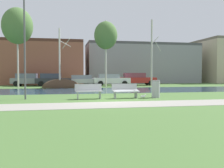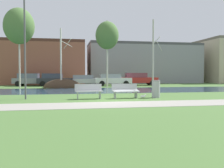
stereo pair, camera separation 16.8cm
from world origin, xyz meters
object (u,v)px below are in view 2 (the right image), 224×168
Objects in this scene: streetlamp at (25,28)px; parked_sedan_second_dark at (55,79)px; parked_van_nearest_grey at (31,79)px; seagull at (143,96)px; parked_hatch_third_silver at (85,80)px; bench_right at (125,90)px; parked_wagon_fourth_white at (112,80)px; parked_suv_fifth_red at (138,79)px; bench_left at (89,91)px; trash_bin at (156,89)px.

parked_sedan_second_dark is (0.88, 15.92, -3.26)m from streetlamp.
parked_sedan_second_dark is at bearing -10.88° from parked_van_nearest_grey.
seagull is at bearing -63.16° from parked_van_nearest_grey.
bench_right is at bearing -85.96° from parked_hatch_third_silver.
parked_wagon_fourth_white is (7.07, -0.61, -0.02)m from parked_sedan_second_dark.
parked_suv_fifth_red is at bearing 8.90° from parked_wagon_fourth_white.
seagull is (3.19, -0.40, -0.34)m from bench_left.
bench_right is 18.65m from parked_van_nearest_grey.
parked_wagon_fourth_white is (9.92, -1.16, -0.02)m from parked_van_nearest_grey.
bench_right is 0.38× the size of parked_sedan_second_dark.
streetlamp reaches higher than bench_right.
seagull is 7.91m from streetlamp.
parked_sedan_second_dark is at bearing -175.19° from parked_hatch_third_silver.
bench_left is 1.52× the size of trash_bin.
bench_right is 1.13m from seagull.
parked_suv_fifth_red is (7.79, 16.33, 0.36)m from bench_left.
parked_hatch_third_silver is at bearing 164.46° from parked_wagon_fourth_white.
parked_suv_fifth_red is (3.66, 16.31, 0.28)m from trash_bin.
bench_right is at bearing -108.92° from parked_suv_fifth_red.
parked_van_nearest_grey is at bearing 177.98° from parked_hatch_third_silver.
parked_van_nearest_grey is at bearing 119.88° from trash_bin.
streetlamp is 19.80m from parked_suv_fifth_red.
parked_wagon_fourth_white reaches higher than bench_left.
parked_van_nearest_grey is (-7.78, 16.94, 0.33)m from bench_right.
parked_suv_fifth_red is (5.60, 16.33, 0.36)m from bench_right.
parked_van_nearest_grey is at bearing 173.35° from parked_wagon_fourth_white.
parked_hatch_third_silver is at bearing 86.52° from bench_left.
seagull is 0.08× the size of parked_suv_fifth_red.
streetlamp is (-7.75, 0.45, 3.51)m from trash_bin.
bench_right is 0.26× the size of streetlamp.
bench_right is at bearing 158.21° from seagull.
seagull is at bearing -7.11° from bench_left.
seagull is 17.36m from parked_suv_fifth_red.
parked_wagon_fourth_white is at bearing -6.65° from parked_van_nearest_grey.
streetlamp reaches higher than trash_bin.
streetlamp is (-6.80, 0.87, 3.93)m from seagull.
parked_van_nearest_grey is at bearing 169.12° from parked_sedan_second_dark.
parked_van_nearest_grey is at bearing 96.83° from streetlamp.
parked_hatch_third_silver is (3.75, 0.32, -0.08)m from parked_sedan_second_dark.
parked_sedan_second_dark is 10.53m from parked_suv_fifth_red.
streetlamp is at bearing -117.43° from parked_wagon_fourth_white.
parked_wagon_fourth_white is at bearing -4.92° from parked_sedan_second_dark.
trash_bin is at bearing -79.40° from parked_hatch_third_silver.
streetlamp is (-3.61, 0.47, 3.59)m from bench_left.
parked_sedan_second_dark reaches higher than seagull.
parked_van_nearest_grey is (-5.58, 16.94, 0.33)m from bench_left.
bench_left is 0.36× the size of parked_hatch_third_silver.
trash_bin is at bearing 0.29° from bench_left.
streetlamp is at bearing 176.65° from trash_bin.
parked_sedan_second_dark is 0.89× the size of parked_suv_fifth_red.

